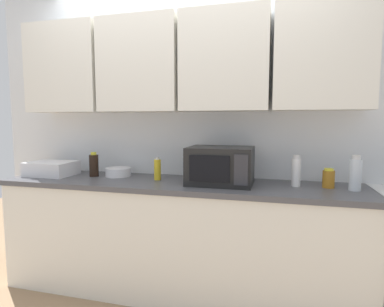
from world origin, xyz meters
The scene contains 10 objects.
wall_back_with_cabinets centered at (0.00, -0.07, 1.58)m, with size 3.68×0.38×2.60m.
counter_run centered at (0.00, -0.30, 0.45)m, with size 2.81×0.63×0.90m.
microwave centered at (0.34, -0.30, 1.04)m, with size 0.48×0.37×0.28m.
dish_rack centered at (-1.15, -0.30, 0.96)m, with size 0.38×0.30×0.12m, color silver.
bottle_yellow_mustard centered at (-0.18, -0.27, 0.99)m, with size 0.05×0.05×0.18m.
bottle_white_jar centered at (0.89, -0.24, 1.01)m, with size 0.06×0.06×0.23m.
bottle_soy_dark centered at (-0.76, -0.25, 1.00)m, with size 0.08×0.08×0.21m.
bottle_clear_tall centered at (1.27, -0.29, 1.02)m, with size 0.08×0.08×0.24m.
bottle_amber_vinegar centered at (1.11, -0.24, 0.97)m, with size 0.08×0.08×0.14m.
bowl_ceramic_small centered at (-0.57, -0.19, 0.94)m, with size 0.22×0.22×0.07m, color silver.
Camera 1 is at (0.74, -2.63, 1.37)m, focal length 29.65 mm.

